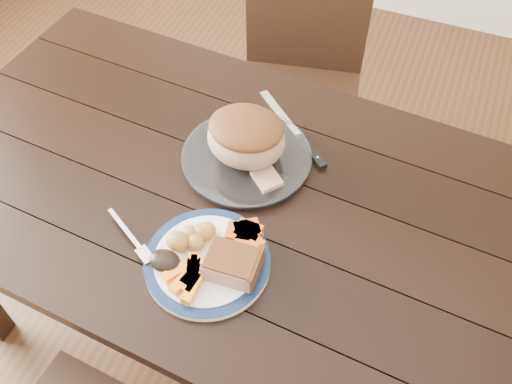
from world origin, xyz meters
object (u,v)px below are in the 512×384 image
at_px(dinner_plate, 207,262).
at_px(fork, 133,239).
at_px(carving_knife, 303,142).
at_px(roast_joint, 246,139).
at_px(chair_far, 301,72).
at_px(serving_platter, 247,159).
at_px(dining_table, 230,212).
at_px(pork_slice, 232,264).

xyz_separation_m(dinner_plate, fork, (-0.17, -0.01, 0.01)).
bearing_deg(carving_knife, roast_joint, -95.03).
height_order(chair_far, serving_platter, chair_far).
bearing_deg(carving_knife, dining_table, -78.73).
bearing_deg(carving_knife, chair_far, 149.06).
relative_size(chair_far, dinner_plate, 3.37).
bearing_deg(chair_far, serving_platter, 83.84).
distance_m(pork_slice, fork, 0.24).
bearing_deg(dining_table, roast_joint, 86.46).
relative_size(dinner_plate, fork, 1.70).
bearing_deg(fork, serving_platter, 96.57).
relative_size(dinner_plate, pork_slice, 2.56).
height_order(chair_far, pork_slice, chair_far).
relative_size(chair_far, pork_slice, 8.63).
bearing_deg(serving_platter, carving_knife, 44.26).
relative_size(dinner_plate, serving_platter, 0.87).
relative_size(dining_table, chair_far, 1.78).
relative_size(serving_platter, fork, 1.94).
bearing_deg(fork, roast_joint, 96.57).
bearing_deg(dinner_plate, chair_far, 95.88).
distance_m(dining_table, roast_joint, 0.20).
bearing_deg(chair_far, roast_joint, 83.84).
bearing_deg(roast_joint, dinner_plate, -83.48).
height_order(chair_far, carving_knife, chair_far).
height_order(pork_slice, fork, pork_slice).
distance_m(dinner_plate, roast_joint, 0.32).
relative_size(dining_table, fork, 10.19).
bearing_deg(pork_slice, serving_platter, 107.10).
relative_size(pork_slice, roast_joint, 0.56).
distance_m(dining_table, chair_far, 0.75).
distance_m(chair_far, fork, 0.99).
relative_size(serving_platter, pork_slice, 2.93).
bearing_deg(dining_table, dinner_plate, -78.74).
bearing_deg(pork_slice, roast_joint, 107.10).
xyz_separation_m(dining_table, carving_knife, (0.12, 0.21, 0.10)).
xyz_separation_m(chair_far, serving_platter, (0.06, -0.64, 0.23)).
bearing_deg(roast_joint, pork_slice, -72.90).
height_order(chair_far, fork, chair_far).
bearing_deg(fork, pork_slice, 32.20).
xyz_separation_m(chair_far, pork_slice, (0.16, -0.95, 0.27)).
relative_size(dining_table, roast_joint, 8.60).
xyz_separation_m(fork, carving_knife, (0.25, 0.43, -0.01)).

